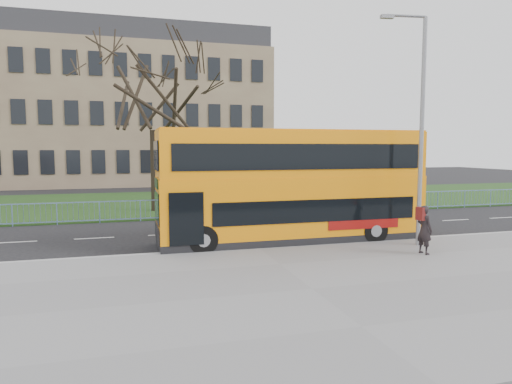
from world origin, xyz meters
TOP-DOWN VIEW (x-y plane):
  - ground at (0.00, 0.00)m, footprint 120.00×120.00m
  - pavement at (0.00, -6.75)m, footprint 80.00×10.50m
  - kerb at (0.00, -1.55)m, footprint 80.00×0.20m
  - grass_verge at (0.00, 14.30)m, footprint 80.00×15.40m
  - guard_railing at (0.00, 6.60)m, footprint 40.00×0.12m
  - bare_tree at (-3.00, 10.00)m, footprint 7.92×7.92m
  - civic_building at (-5.00, 35.00)m, footprint 30.00×15.00m
  - yellow_bus at (1.73, -0.51)m, footprint 10.56×2.57m
  - pedestrian at (5.26, -4.13)m, footprint 0.52×0.68m
  - street_lamp at (5.89, -2.73)m, footprint 1.79×0.41m

SIDE VIEW (x-z plane):
  - ground at x=0.00m, z-range 0.00..0.00m
  - grass_verge at x=0.00m, z-range 0.00..0.08m
  - pavement at x=0.00m, z-range 0.00..0.12m
  - kerb at x=0.00m, z-range 0.00..0.14m
  - guard_railing at x=0.00m, z-range 0.00..1.10m
  - pedestrian at x=5.26m, z-range 0.12..1.81m
  - yellow_bus at x=1.73m, z-range 0.16..4.59m
  - street_lamp at x=5.89m, z-range 0.53..8.99m
  - bare_tree at x=-3.00m, z-range 0.08..11.39m
  - civic_building at x=-5.00m, z-range 0.00..14.00m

